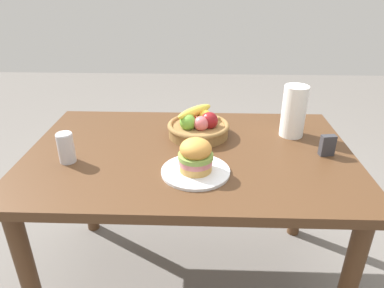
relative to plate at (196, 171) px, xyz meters
name	(u,v)px	position (x,y,z in m)	size (l,w,h in m)	color
ground_plane	(190,276)	(-0.03, 0.18, -0.76)	(8.00, 8.00, 0.00)	slate
dining_table	(190,171)	(-0.03, 0.18, -0.11)	(1.40, 0.90, 0.75)	#4C301C
plate	(196,171)	(0.00, 0.00, 0.00)	(0.27, 0.27, 0.01)	white
sandwich	(196,155)	(0.00, 0.00, 0.07)	(0.13, 0.13, 0.13)	tan
soda_can	(66,148)	(-0.52, 0.07, 0.06)	(0.07, 0.07, 0.13)	silver
fruit_basket	(198,126)	(0.00, 0.34, 0.04)	(0.29, 0.29, 0.14)	olive
paper_towel_roll	(294,111)	(0.44, 0.36, 0.11)	(0.11, 0.11, 0.24)	white
napkin_holder	(327,145)	(0.55, 0.16, 0.04)	(0.06, 0.03, 0.09)	#333338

